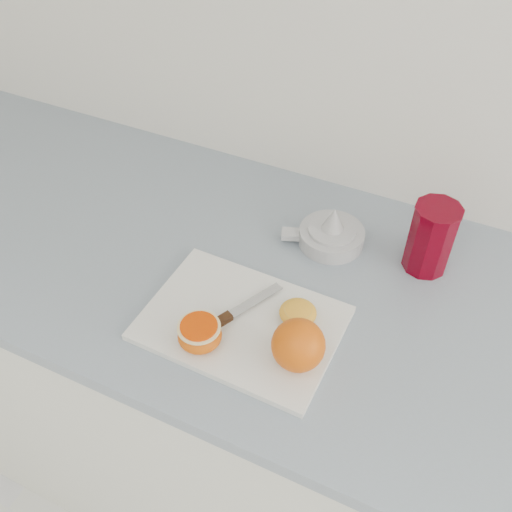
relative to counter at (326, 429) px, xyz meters
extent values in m
cube|color=white|center=(0.00, 0.00, -0.02)|extent=(2.36, 0.60, 0.86)
cube|color=#8999A8|center=(0.00, 0.00, 0.43)|extent=(2.42, 0.64, 0.03)
cube|color=white|center=(-0.14, -0.13, 0.45)|extent=(0.32, 0.23, 0.01)
sphere|color=#E45714|center=(-0.03, -0.16, 0.50)|extent=(0.08, 0.08, 0.08)
ellipsoid|color=#E45714|center=(-0.18, -0.20, 0.47)|extent=(0.07, 0.07, 0.04)
cylinder|color=#FFEA9A|center=(-0.18, -0.20, 0.49)|extent=(0.07, 0.07, 0.00)
cylinder|color=#E22F00|center=(-0.18, -0.20, 0.50)|extent=(0.06, 0.06, 0.00)
ellipsoid|color=#F8A726|center=(-0.06, -0.08, 0.47)|extent=(0.06, 0.06, 0.03)
cylinder|color=gold|center=(-0.06, -0.08, 0.48)|extent=(0.05, 0.05, 0.00)
cube|color=#3F1D0E|center=(-0.18, -0.17, 0.46)|extent=(0.05, 0.08, 0.01)
cube|color=#B7B7BC|center=(-0.14, -0.08, 0.46)|extent=(0.06, 0.10, 0.00)
cylinder|color=#B7B7BC|center=(-0.18, -0.17, 0.46)|extent=(0.00, 0.00, 0.01)
cylinder|color=silver|center=(-0.08, 0.12, 0.46)|extent=(0.12, 0.12, 0.03)
cylinder|color=silver|center=(-0.08, 0.12, 0.48)|extent=(0.09, 0.09, 0.01)
cone|color=silver|center=(-0.08, 0.12, 0.50)|extent=(0.04, 0.04, 0.05)
cube|color=silver|center=(-0.15, 0.10, 0.46)|extent=(0.05, 0.04, 0.01)
ellipsoid|color=orange|center=(-0.07, 0.12, 0.48)|extent=(0.01, 0.01, 0.00)
ellipsoid|color=orange|center=(-0.09, 0.13, 0.48)|extent=(0.01, 0.01, 0.00)
ellipsoid|color=orange|center=(-0.07, 0.11, 0.48)|extent=(0.01, 0.01, 0.00)
ellipsoid|color=orange|center=(-0.06, 0.13, 0.48)|extent=(0.01, 0.01, 0.00)
cylinder|color=#670010|center=(0.10, 0.14, 0.51)|extent=(0.08, 0.08, 0.13)
cylinder|color=orange|center=(0.10, 0.14, 0.46)|extent=(0.07, 0.07, 0.02)
cylinder|color=#670010|center=(0.10, 0.14, 0.58)|extent=(0.08, 0.08, 0.00)
camera|label=1|loc=(0.13, -0.65, 1.18)|focal=40.00mm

